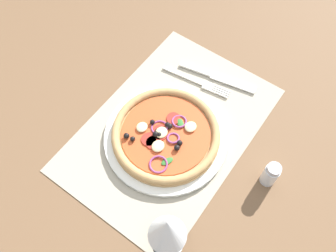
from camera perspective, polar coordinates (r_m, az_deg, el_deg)
name	(u,v)px	position (r cm, az deg, el deg)	size (l,w,h in cm)	color
ground_plane	(170,131)	(84.41, 0.32, -0.84)	(190.00, 140.00, 2.40)	brown
placemat	(170,128)	(83.19, 0.33, -0.39)	(49.83, 33.45, 0.40)	#A39984
plate	(166,137)	(81.26, -0.33, -1.77)	(27.72, 27.72, 1.13)	silver
pizza	(166,134)	(79.78, -0.36, -1.25)	(24.12, 24.12, 2.64)	tan
fork	(199,82)	(89.96, 4.94, 6.84)	(3.93, 18.04, 0.44)	silver
knife	(218,77)	(91.37, 7.85, 7.60)	(5.48, 19.94, 0.62)	silver
wine_glass	(167,230)	(64.65, -0.11, -16.02)	(7.20, 7.20, 14.90)	silver
pepper_shaker	(271,174)	(78.02, 15.83, -7.32)	(3.20, 3.20, 6.70)	silver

